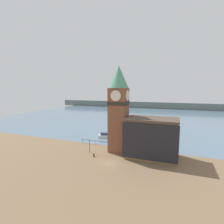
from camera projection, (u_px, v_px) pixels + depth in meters
ground_plane at (109, 163)px, 37.20m from camera, size 160.00×160.00×0.00m
water at (153, 116)px, 102.82m from camera, size 160.00×120.00×0.00m
far_shoreline at (160, 105)px, 139.56m from camera, size 180.00×3.00×5.00m
pier_railing at (96, 141)px, 49.79m from camera, size 9.22×0.08×1.09m
clock_tower at (119, 107)px, 43.27m from camera, size 4.89×4.89×21.33m
pier_building at (152, 138)px, 40.26m from camera, size 11.89×7.40×9.15m
boat_near at (108, 136)px, 56.57m from camera, size 6.57×3.56×1.65m
mooring_bollard_near at (94, 155)px, 40.75m from camera, size 0.31×0.31×0.83m
mooring_bollard_far at (109, 148)px, 45.94m from camera, size 0.29×0.29×0.78m
lamp_post at (90, 142)px, 43.10m from camera, size 0.32×0.32×3.70m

